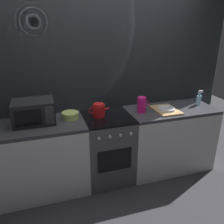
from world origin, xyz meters
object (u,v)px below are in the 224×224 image
(stove_unit, at_px, (108,148))
(pitcher, at_px, (142,105))
(mixing_bowl, at_px, (70,115))
(microwave, at_px, (34,112))
(kettle, at_px, (99,110))
(dish_pile, at_px, (166,110))
(spray_bottle, at_px, (199,99))

(stove_unit, xyz_separation_m, pitcher, (0.46, 0.01, 0.55))
(mixing_bowl, height_order, pitcher, pitcher)
(microwave, bearing_deg, pitcher, -2.27)
(stove_unit, relative_size, microwave, 1.96)
(stove_unit, distance_m, kettle, 0.54)
(microwave, xyz_separation_m, mixing_bowl, (0.41, 0.00, -0.10))
(stove_unit, bearing_deg, dish_pile, -3.63)
(stove_unit, distance_m, pitcher, 0.72)
(kettle, distance_m, mixing_bowl, 0.35)
(microwave, distance_m, pitcher, 1.32)
(stove_unit, height_order, kettle, kettle)
(microwave, bearing_deg, mixing_bowl, 0.70)
(kettle, xyz_separation_m, spray_bottle, (1.46, 0.01, -0.00))
(spray_bottle, bearing_deg, stove_unit, -178.30)
(microwave, height_order, dish_pile, microwave)
(microwave, xyz_separation_m, spray_bottle, (2.21, -0.02, -0.06))
(mixing_bowl, relative_size, pitcher, 1.00)
(microwave, distance_m, mixing_bowl, 0.42)
(microwave, height_order, spray_bottle, microwave)
(stove_unit, relative_size, pitcher, 4.50)
(stove_unit, bearing_deg, microwave, 175.67)
(mixing_bowl, height_order, spray_bottle, spray_bottle)
(pitcher, xyz_separation_m, dish_pile, (0.33, -0.06, -0.08))
(stove_unit, bearing_deg, pitcher, 1.53)
(dish_pile, xyz_separation_m, spray_bottle, (0.56, 0.09, 0.06))
(kettle, relative_size, mixing_bowl, 1.42)
(kettle, relative_size, pitcher, 1.42)
(stove_unit, xyz_separation_m, microwave, (-0.86, 0.06, 0.59))
(mixing_bowl, bearing_deg, dish_pile, -5.54)
(pitcher, bearing_deg, kettle, 178.00)
(microwave, distance_m, spray_bottle, 2.21)
(stove_unit, bearing_deg, kettle, 162.16)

